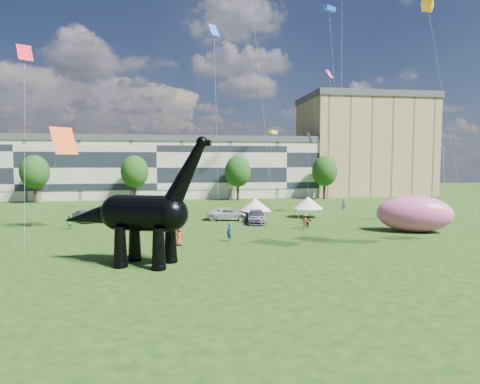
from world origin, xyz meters
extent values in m
plane|color=#16330C|center=(0.00, 0.00, 0.00)|extent=(220.00, 220.00, 0.00)
cube|color=beige|center=(-8.00, 62.00, 6.00)|extent=(78.00, 11.00, 12.00)
cube|color=tan|center=(40.00, 65.00, 11.00)|extent=(28.00, 18.00, 22.00)
cylinder|color=#382314|center=(-30.00, 53.00, 1.60)|extent=(0.56, 0.56, 3.20)
ellipsoid|color=#14380F|center=(-30.00, 53.00, 6.32)|extent=(5.20, 5.20, 6.24)
cylinder|color=#382314|center=(-12.00, 53.00, 1.60)|extent=(0.56, 0.56, 3.20)
ellipsoid|color=#14380F|center=(-12.00, 53.00, 6.32)|extent=(5.20, 5.20, 6.24)
cylinder|color=#382314|center=(8.00, 53.00, 1.60)|extent=(0.56, 0.56, 3.20)
ellipsoid|color=#14380F|center=(8.00, 53.00, 6.32)|extent=(5.20, 5.20, 6.24)
cylinder|color=#382314|center=(26.00, 53.00, 1.60)|extent=(0.56, 0.56, 3.20)
ellipsoid|color=#14380F|center=(26.00, 53.00, 6.32)|extent=(5.20, 5.20, 6.24)
cone|color=black|center=(-7.55, 3.41, 1.47)|extent=(1.31, 1.31, 2.95)
sphere|color=black|center=(-7.55, 3.41, 0.18)|extent=(1.08, 1.08, 1.08)
cone|color=black|center=(-6.78, 5.42, 1.47)|extent=(1.31, 1.31, 2.95)
sphere|color=black|center=(-6.78, 5.42, 0.18)|extent=(1.08, 1.08, 1.08)
cone|color=black|center=(-4.81, 2.35, 1.47)|extent=(1.31, 1.31, 2.95)
sphere|color=black|center=(-4.81, 2.35, 0.18)|extent=(1.08, 1.08, 1.08)
cone|color=black|center=(-4.03, 4.36, 1.47)|extent=(1.31, 1.31, 2.95)
sphere|color=black|center=(-4.03, 4.36, 0.18)|extent=(1.08, 1.08, 1.08)
cylinder|color=black|center=(-5.88, 3.92, 3.83)|extent=(4.80, 3.96, 2.65)
sphere|color=black|center=(-7.81, 4.66, 3.83)|extent=(2.65, 2.65, 2.65)
sphere|color=black|center=(-3.96, 3.18, 3.83)|extent=(2.55, 2.55, 2.55)
cone|color=black|center=(-2.84, 2.75, 6.68)|extent=(3.98, 2.71, 5.20)
sphere|color=black|center=(-1.72, 2.31, 8.93)|extent=(0.83, 0.83, 0.83)
cylinder|color=black|center=(-1.45, 2.21, 8.88)|extent=(0.80, 0.65, 0.43)
cone|color=black|center=(-9.70, 5.39, 3.50)|extent=(5.59, 3.80, 2.88)
imported|color=#A3A3A7|center=(-15.37, 26.78, 0.77)|extent=(4.07, 4.75, 1.54)
imported|color=gray|center=(-6.47, 20.46, 0.69)|extent=(4.42, 2.56, 1.38)
imported|color=silver|center=(2.99, 25.90, 0.81)|extent=(6.14, 3.54, 1.61)
imported|color=#595960|center=(6.09, 22.81, 0.81)|extent=(3.06, 5.84, 1.62)
cube|color=silver|center=(6.46, 25.81, 1.17)|extent=(3.79, 3.79, 0.13)
cone|color=silver|center=(6.46, 25.81, 2.03)|extent=(4.81, 4.81, 1.60)
cylinder|color=#999999|center=(5.30, 24.04, 0.59)|extent=(0.06, 0.06, 1.17)
cylinder|color=#999999|center=(8.23, 24.65, 0.59)|extent=(0.06, 0.06, 1.17)
cylinder|color=#999999|center=(4.69, 26.96, 0.59)|extent=(0.06, 0.06, 1.17)
cylinder|color=#999999|center=(7.61, 27.58, 0.59)|extent=(0.06, 0.06, 1.17)
cube|color=silver|center=(14.02, 26.87, 1.18)|extent=(3.69, 3.69, 0.13)
cone|color=silver|center=(14.02, 26.87, 2.04)|extent=(4.68, 4.68, 1.61)
cylinder|color=#999999|center=(12.30, 25.62, 0.59)|extent=(0.06, 0.06, 1.18)
cylinder|color=#999999|center=(15.27, 25.14, 0.59)|extent=(0.06, 0.06, 1.18)
cylinder|color=#999999|center=(12.78, 28.59, 0.59)|extent=(0.06, 0.06, 1.18)
cylinder|color=#999999|center=(15.75, 28.11, 0.59)|extent=(0.06, 0.06, 1.18)
ellipsoid|color=#E35896|center=(21.80, 14.01, 1.97)|extent=(8.78, 6.58, 3.94)
imported|color=#376989|center=(22.74, 35.24, 0.90)|extent=(0.78, 0.67, 1.79)
imported|color=#275191|center=(1.31, 11.64, 0.88)|extent=(0.71, 0.77, 1.76)
imported|color=#3D8736|center=(-15.76, 21.09, 0.79)|extent=(0.97, 0.91, 1.58)
imported|color=#A8322A|center=(-3.44, 10.40, 0.83)|extent=(0.92, 0.72, 1.66)
imported|color=#4F2B62|center=(-2.81, 27.72, 0.82)|extent=(1.04, 0.69, 1.65)
imported|color=black|center=(11.23, 18.36, 0.80)|extent=(0.74, 1.54, 1.59)
imported|color=#995829|center=(10.53, 17.13, 0.93)|extent=(1.37, 1.29, 1.86)
plane|color=#D6450E|center=(-15.75, 20.25, 9.90)|extent=(3.72, 3.39, 3.00)
cube|color=#FFF415|center=(11.87, 39.14, 12.56)|extent=(1.76, 1.71, 0.66)
cube|color=blue|center=(22.52, 42.66, 34.18)|extent=(2.66, 2.24, 0.97)
plane|color=#DB3C70|center=(19.95, 35.20, 21.37)|extent=(1.74, 1.63, 1.28)
plane|color=black|center=(20.09, 45.01, 12.10)|extent=(1.98, 2.26, 2.07)
plane|color=red|center=(-17.15, 13.88, 17.52)|extent=(1.92, 1.61, 1.54)
cube|color=orange|center=(26.81, 20.67, 26.75)|extent=(2.70, 3.03, 1.14)
plane|color=white|center=(28.65, 19.46, 9.50)|extent=(1.31, 1.53, 1.24)
plane|color=blue|center=(0.77, 21.76, 22.86)|extent=(1.71, 1.48, 1.41)
camera|label=1|loc=(-3.19, -25.85, 7.52)|focal=30.00mm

